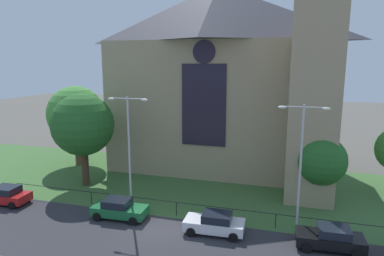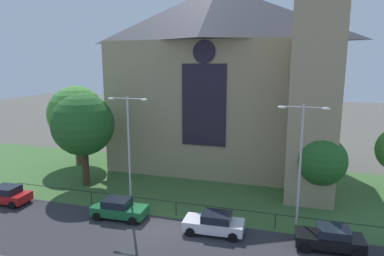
{
  "view_description": "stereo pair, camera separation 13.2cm",
  "coord_description": "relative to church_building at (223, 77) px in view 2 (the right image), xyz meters",
  "views": [
    {
      "loc": [
        8.9,
        -21.47,
        11.93
      ],
      "look_at": [
        0.22,
        8.0,
        5.97
      ],
      "focal_mm": 32.31,
      "sensor_mm": 36.0,
      "label": 1
    },
    {
      "loc": [
        9.02,
        -21.44,
        11.93
      ],
      "look_at": [
        0.22,
        8.0,
        5.97
      ],
      "focal_mm": 32.31,
      "sensor_mm": 36.0,
      "label": 2
    }
  ],
  "objects": [
    {
      "name": "ground",
      "position": [
        -1.33,
        -6.33,
        -10.27
      ],
      "size": [
        160.0,
        160.0,
        0.0
      ],
      "primitive_type": "plane",
      "color": "#56544C"
    },
    {
      "name": "road_asphalt",
      "position": [
        -1.33,
        -18.33,
        -10.27
      ],
      "size": [
        120.0,
        8.0,
        0.01
      ],
      "primitive_type": "cube",
      "color": "#2D2D33",
      "rests_on": "ground"
    },
    {
      "name": "grass_verge",
      "position": [
        -1.33,
        -8.33,
        -10.27
      ],
      "size": [
        120.0,
        20.0,
        0.01
      ],
      "primitive_type": "cube",
      "color": "#3D6633",
      "rests_on": "ground"
    },
    {
      "name": "church_building",
      "position": [
        0.0,
        0.0,
        0.0
      ],
      "size": [
        23.2,
        16.2,
        26.0
      ],
      "color": "tan",
      "rests_on": "ground"
    },
    {
      "name": "iron_railing",
      "position": [
        -0.77,
        -13.83,
        -9.3
      ],
      "size": [
        30.42,
        0.07,
        1.13
      ],
      "color": "black",
      "rests_on": "ground"
    },
    {
      "name": "tree_left_far",
      "position": [
        -16.19,
        -4.13,
        -4.32
      ],
      "size": [
        6.44,
        6.44,
        9.21
      ],
      "color": "brown",
      "rests_on": "ground"
    },
    {
      "name": "tree_right_near",
      "position": [
        10.06,
        -8.58,
        -6.38
      ],
      "size": [
        4.12,
        4.12,
        5.96
      ],
      "color": "#423021",
      "rests_on": "ground"
    },
    {
      "name": "tree_left_near",
      "position": [
        -11.48,
        -9.85,
        -4.29
      ],
      "size": [
        5.92,
        5.92,
        8.98
      ],
      "color": "#423021",
      "rests_on": "ground"
    },
    {
      "name": "streetlamp_near",
      "position": [
        -4.62,
        -13.93,
        -4.45
      ],
      "size": [
        3.37,
        0.26,
        9.31
      ],
      "color": "#B2B2B7",
      "rests_on": "ground"
    },
    {
      "name": "streetlamp_far",
      "position": [
        8.28,
        -13.93,
        -4.54
      ],
      "size": [
        3.37,
        0.26,
        9.13
      ],
      "color": "#B2B2B7",
      "rests_on": "ground"
    },
    {
      "name": "parked_car_red",
      "position": [
        -15.52,
        -15.72,
        -9.53
      ],
      "size": [
        4.27,
        2.17,
        1.51
      ],
      "rotation": [
        0.0,
        0.0,
        3.18
      ],
      "color": "#B21919",
      "rests_on": "ground"
    },
    {
      "name": "parked_car_green",
      "position": [
        -4.87,
        -15.46,
        -9.53
      ],
      "size": [
        4.27,
        2.17,
        1.51
      ],
      "rotation": [
        0.0,
        0.0,
        0.04
      ],
      "color": "#196033",
      "rests_on": "ground"
    },
    {
      "name": "parked_car_white",
      "position": [
        2.75,
        -15.74,
        -9.53
      ],
      "size": [
        4.27,
        2.15,
        1.51
      ],
      "rotation": [
        0.0,
        0.0,
        3.18
      ],
      "color": "silver",
      "rests_on": "ground"
    },
    {
      "name": "parked_car_black",
      "position": [
        10.35,
        -15.65,
        -9.53
      ],
      "size": [
        4.27,
        2.17,
        1.51
      ],
      "rotation": [
        0.0,
        0.0,
        3.18
      ],
      "color": "black",
      "rests_on": "ground"
    }
  ]
}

